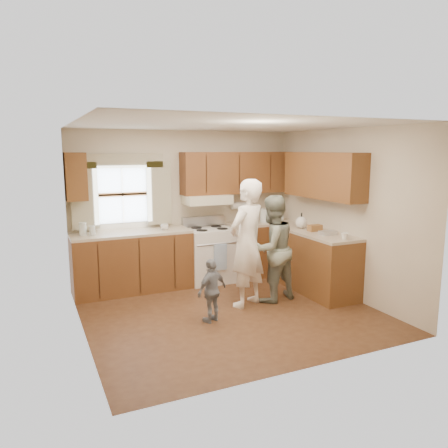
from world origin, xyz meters
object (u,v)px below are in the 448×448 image
stove (209,254)px  woman_right (272,249)px  child (212,290)px  woman_left (247,243)px

stove → woman_right: bearing=-70.0°
woman_right → child: bearing=8.3°
woman_right → child: (-1.11, -0.39, -0.36)m
child → woman_left: bearing=-175.8°
woman_left → woman_right: size_ratio=1.16×
woman_left → woman_right: 0.44m
stove → woman_left: (0.03, -1.29, 0.43)m
stove → child: (-0.65, -1.65, -0.05)m
stove → woman_right: (0.46, -1.26, 0.31)m
woman_right → woman_left: bearing=-6.4°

